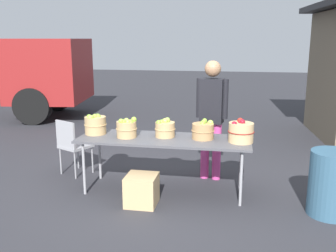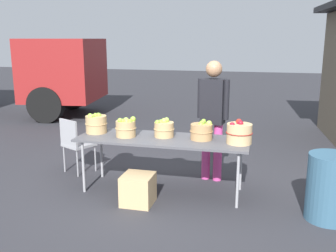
# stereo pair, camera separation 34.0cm
# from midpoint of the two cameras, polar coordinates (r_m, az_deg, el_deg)

# --- Properties ---
(ground_plane) EXTENTS (40.00, 40.00, 0.00)m
(ground_plane) POSITION_cam_midpoint_polar(r_m,az_deg,el_deg) (5.34, -2.44, -9.65)
(ground_plane) COLOR #2D2D33
(market_table) EXTENTS (2.30, 0.76, 0.75)m
(market_table) POSITION_cam_midpoint_polar(r_m,az_deg,el_deg) (5.11, -2.52, -2.28)
(market_table) COLOR #4C4C51
(market_table) RESTS_ON ground
(apple_basket_green_0) EXTENTS (0.31, 0.31, 0.29)m
(apple_basket_green_0) POSITION_cam_midpoint_polar(r_m,az_deg,el_deg) (5.43, -12.58, 0.21)
(apple_basket_green_0) COLOR tan
(apple_basket_green_0) RESTS_ON market_table
(apple_basket_green_1) EXTENTS (0.29, 0.29, 0.28)m
(apple_basket_green_1) POSITION_cam_midpoint_polar(r_m,az_deg,el_deg) (5.17, -8.07, -0.35)
(apple_basket_green_1) COLOR tan
(apple_basket_green_1) RESTS_ON market_table
(apple_basket_green_2) EXTENTS (0.28, 0.28, 0.26)m
(apple_basket_green_2) POSITION_cam_midpoint_polar(r_m,az_deg,el_deg) (5.15, -2.38, -0.36)
(apple_basket_green_2) COLOR tan
(apple_basket_green_2) RESTS_ON market_table
(apple_basket_green_3) EXTENTS (0.31, 0.31, 0.26)m
(apple_basket_green_3) POSITION_cam_midpoint_polar(r_m,az_deg,el_deg) (5.05, 3.35, -0.69)
(apple_basket_green_3) COLOR #A87F51
(apple_basket_green_3) RESTS_ON market_table
(apple_basket_red_0) EXTENTS (0.34, 0.34, 0.30)m
(apple_basket_red_0) POSITION_cam_midpoint_polar(r_m,az_deg,el_deg) (4.94, 8.91, -0.88)
(apple_basket_red_0) COLOR tan
(apple_basket_red_0) RESTS_ON market_table
(vendor_adult) EXTENTS (0.46, 0.27, 1.75)m
(vendor_adult) POSITION_cam_midpoint_polar(r_m,az_deg,el_deg) (5.53, 4.81, 2.26)
(vendor_adult) COLOR #CC3F8C
(vendor_adult) RESTS_ON ground
(folding_chair) EXTENTS (0.54, 0.54, 0.86)m
(folding_chair) POSITION_cam_midpoint_polar(r_m,az_deg,el_deg) (6.01, -15.75, -2.44)
(folding_chair) COLOR #99999E
(folding_chair) RESTS_ON ground
(trash_barrel) EXTENTS (0.53, 0.53, 0.78)m
(trash_barrel) POSITION_cam_midpoint_polar(r_m,az_deg,el_deg) (4.85, 21.45, -8.02)
(trash_barrel) COLOR #335972
(trash_barrel) RESTS_ON ground
(produce_crate) EXTENTS (0.38, 0.38, 0.38)m
(produce_crate) POSITION_cam_midpoint_polar(r_m,az_deg,el_deg) (4.88, -5.98, -9.51)
(produce_crate) COLOR tan
(produce_crate) RESTS_ON ground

